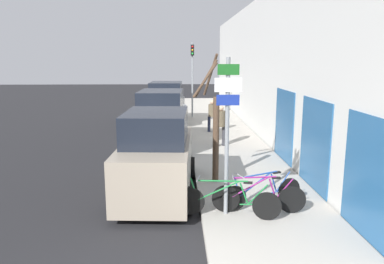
{
  "coord_description": "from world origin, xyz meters",
  "views": [
    {
      "loc": [
        0.47,
        -4.09,
        3.71
      ],
      "look_at": [
        0.86,
        6.11,
        1.7
      ],
      "focal_mm": 35.0,
      "sensor_mm": 36.0,
      "label": 1
    }
  ],
  "objects_px": {
    "signpost": "(227,128)",
    "traffic_light": "(192,70)",
    "bicycle_1": "(259,197)",
    "street_tree": "(214,128)",
    "parked_car_2": "(166,106)",
    "pedestrian_far": "(212,114)",
    "bicycle_0": "(228,201)",
    "parked_car_0": "(157,157)",
    "bicycle_2": "(262,192)",
    "pedestrian_near": "(221,123)",
    "parked_car_1": "(162,122)"
  },
  "relations": [
    {
      "from": "signpost",
      "to": "parked_car_1",
      "type": "height_order",
      "value": "signpost"
    },
    {
      "from": "signpost",
      "to": "pedestrian_far",
      "type": "distance_m",
      "value": 10.02
    },
    {
      "from": "bicycle_2",
      "to": "pedestrian_far",
      "type": "height_order",
      "value": "pedestrian_far"
    },
    {
      "from": "parked_car_0",
      "to": "pedestrian_far",
      "type": "xyz_separation_m",
      "value": [
        2.24,
        8.18,
        -0.01
      ]
    },
    {
      "from": "bicycle_1",
      "to": "street_tree",
      "type": "relative_size",
      "value": 0.59
    },
    {
      "from": "street_tree",
      "to": "traffic_light",
      "type": "relative_size",
      "value": 0.82
    },
    {
      "from": "signpost",
      "to": "parked_car_0",
      "type": "xyz_separation_m",
      "value": [
        -1.67,
        1.76,
        -1.12
      ]
    },
    {
      "from": "bicycle_1",
      "to": "parked_car_2",
      "type": "distance_m",
      "value": 13.02
    },
    {
      "from": "bicycle_0",
      "to": "pedestrian_near",
      "type": "height_order",
      "value": "pedestrian_near"
    },
    {
      "from": "pedestrian_near",
      "to": "traffic_light",
      "type": "height_order",
      "value": "traffic_light"
    },
    {
      "from": "pedestrian_near",
      "to": "pedestrian_far",
      "type": "relative_size",
      "value": 1.07
    },
    {
      "from": "signpost",
      "to": "traffic_light",
      "type": "xyz_separation_m",
      "value": [
        -0.21,
        14.65,
        0.84
      ]
    },
    {
      "from": "signpost",
      "to": "bicycle_2",
      "type": "xyz_separation_m",
      "value": [
        0.94,
        0.37,
        -1.67
      ]
    },
    {
      "from": "pedestrian_far",
      "to": "parked_car_2",
      "type": "bearing_deg",
      "value": 131.37
    },
    {
      "from": "bicycle_2",
      "to": "traffic_light",
      "type": "bearing_deg",
      "value": -14.66
    },
    {
      "from": "pedestrian_near",
      "to": "signpost",
      "type": "bearing_deg",
      "value": 69.47
    },
    {
      "from": "signpost",
      "to": "pedestrian_near",
      "type": "distance_m",
      "value": 7.01
    },
    {
      "from": "bicycle_1",
      "to": "traffic_light",
      "type": "height_order",
      "value": "traffic_light"
    },
    {
      "from": "parked_car_1",
      "to": "bicycle_2",
      "type": "bearing_deg",
      "value": -64.72
    },
    {
      "from": "pedestrian_near",
      "to": "bicycle_1",
      "type": "bearing_deg",
      "value": 75.91
    },
    {
      "from": "signpost",
      "to": "parked_car_0",
      "type": "bearing_deg",
      "value": 133.56
    },
    {
      "from": "parked_car_0",
      "to": "pedestrian_far",
      "type": "bearing_deg",
      "value": 78.11
    },
    {
      "from": "street_tree",
      "to": "parked_car_0",
      "type": "bearing_deg",
      "value": -158.2
    },
    {
      "from": "pedestrian_far",
      "to": "street_tree",
      "type": "bearing_deg",
      "value": -92.28
    },
    {
      "from": "bicycle_2",
      "to": "street_tree",
      "type": "distance_m",
      "value": 2.57
    },
    {
      "from": "bicycle_0",
      "to": "traffic_light",
      "type": "bearing_deg",
      "value": 13.49
    },
    {
      "from": "bicycle_1",
      "to": "parked_car_2",
      "type": "bearing_deg",
      "value": 16.01
    },
    {
      "from": "bicycle_2",
      "to": "pedestrian_far",
      "type": "xyz_separation_m",
      "value": [
        -0.37,
        9.57,
        0.53
      ]
    },
    {
      "from": "pedestrian_near",
      "to": "parked_car_1",
      "type": "bearing_deg",
      "value": -22.32
    },
    {
      "from": "bicycle_0",
      "to": "parked_car_2",
      "type": "xyz_separation_m",
      "value": [
        -1.77,
        13.0,
        0.55
      ]
    },
    {
      "from": "bicycle_1",
      "to": "pedestrian_near",
      "type": "xyz_separation_m",
      "value": [
        -0.12,
        6.86,
        0.59
      ]
    },
    {
      "from": "bicycle_0",
      "to": "traffic_light",
      "type": "height_order",
      "value": "traffic_light"
    },
    {
      "from": "bicycle_2",
      "to": "parked_car_1",
      "type": "distance_m",
      "value": 7.38
    },
    {
      "from": "pedestrian_far",
      "to": "traffic_light",
      "type": "relative_size",
      "value": 0.35
    },
    {
      "from": "parked_car_2",
      "to": "traffic_light",
      "type": "relative_size",
      "value": 0.97
    },
    {
      "from": "bicycle_0",
      "to": "pedestrian_near",
      "type": "relative_size",
      "value": 1.39
    },
    {
      "from": "bicycle_0",
      "to": "pedestrian_far",
      "type": "xyz_separation_m",
      "value": [
        0.54,
        10.14,
        0.52
      ]
    },
    {
      "from": "parked_car_0",
      "to": "parked_car_1",
      "type": "bearing_deg",
      "value": 94.54
    },
    {
      "from": "pedestrian_near",
      "to": "bicycle_2",
      "type": "bearing_deg",
      "value": 77.38
    },
    {
      "from": "signpost",
      "to": "pedestrian_near",
      "type": "xyz_separation_m",
      "value": [
        0.66,
        6.9,
        -1.07
      ]
    },
    {
      "from": "bicycle_2",
      "to": "traffic_light",
      "type": "xyz_separation_m",
      "value": [
        -1.15,
        14.28,
        2.51
      ]
    },
    {
      "from": "parked_car_1",
      "to": "traffic_light",
      "type": "relative_size",
      "value": 1.05
    },
    {
      "from": "parked_car_2",
      "to": "pedestrian_far",
      "type": "height_order",
      "value": "parked_car_2"
    },
    {
      "from": "bicycle_0",
      "to": "pedestrian_far",
      "type": "bearing_deg",
      "value": 9.52
    },
    {
      "from": "bicycle_1",
      "to": "pedestrian_far",
      "type": "bearing_deg",
      "value": 6.03
    },
    {
      "from": "parked_car_0",
      "to": "pedestrian_near",
      "type": "bearing_deg",
      "value": 69.02
    },
    {
      "from": "traffic_light",
      "to": "bicycle_1",
      "type": "bearing_deg",
      "value": -86.15
    },
    {
      "from": "street_tree",
      "to": "traffic_light",
      "type": "bearing_deg",
      "value": 90.73
    },
    {
      "from": "bicycle_1",
      "to": "traffic_light",
      "type": "xyz_separation_m",
      "value": [
        -0.98,
        14.61,
        2.5
      ]
    },
    {
      "from": "parked_car_0",
      "to": "parked_car_2",
      "type": "bearing_deg",
      "value": 93.81
    }
  ]
}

